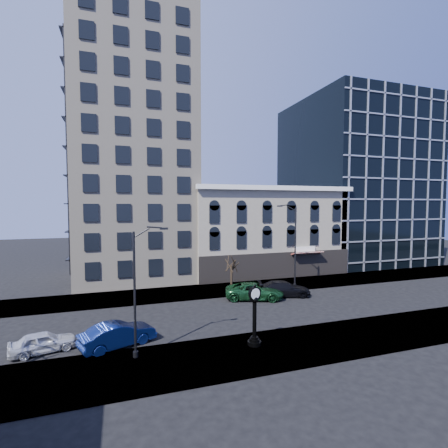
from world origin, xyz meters
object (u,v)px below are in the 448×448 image
object	(u,v)px
street_lamp_near	(144,257)
car_near_a	(43,342)
street_clock	(254,318)
car_near_b	(118,335)

from	to	relation	value
street_lamp_near	car_near_a	xyz separation A→B (m)	(-6.53, 2.93, -5.94)
street_clock	car_near_a	world-z (taller)	street_clock
car_near_b	street_clock	bearing A→B (deg)	-130.16
street_lamp_near	car_near_b	world-z (taller)	street_lamp_near
street_clock	street_lamp_near	bearing A→B (deg)	158.45
street_clock	street_lamp_near	xyz separation A→B (m)	(-7.42, 0.69, 4.58)
street_clock	car_near_a	xyz separation A→B (m)	(-13.96, 3.62, -1.36)
street_clock	car_near_a	size ratio (longest dim) A/B	1.05
street_clock	street_lamp_near	size ratio (longest dim) A/B	0.50
car_near_a	car_near_b	bearing A→B (deg)	-113.15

